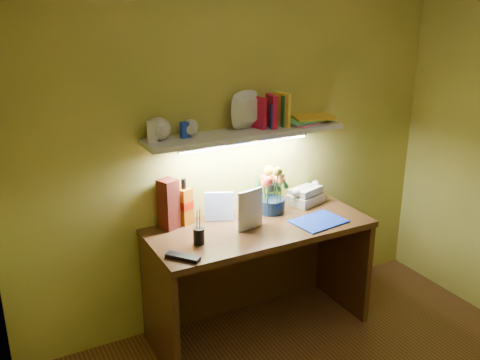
% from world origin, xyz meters
% --- Properties ---
extents(desk, '(1.40, 0.60, 0.75)m').
position_xyz_m(desk, '(0.00, 1.20, 0.38)').
color(desk, '#3E1A10').
rests_on(desk, ground).
extents(flower_bouquet, '(0.26, 0.26, 0.32)m').
position_xyz_m(flower_bouquet, '(0.18, 1.36, 0.91)').
color(flower_bouquet, '#0D1B35').
rests_on(flower_bouquet, desk).
extents(telephone, '(0.27, 0.23, 0.14)m').
position_xyz_m(telephone, '(0.46, 1.38, 0.82)').
color(telephone, beige).
rests_on(telephone, desk).
extents(desk_clock, '(0.08, 0.05, 0.08)m').
position_xyz_m(desk_clock, '(0.54, 1.42, 0.79)').
color(desk_clock, '#B2B1B6').
rests_on(desk_clock, desk).
extents(whisky_bottle, '(0.10, 0.10, 0.30)m').
position_xyz_m(whisky_bottle, '(-0.40, 1.44, 0.90)').
color(whisky_bottle, '#BD5D09').
rests_on(whisky_bottle, desk).
extents(whisky_box, '(0.13, 0.13, 0.31)m').
position_xyz_m(whisky_box, '(-0.51, 1.43, 0.91)').
color(whisky_box, '#541810').
rests_on(whisky_box, desk).
extents(pen_cup, '(0.08, 0.08, 0.16)m').
position_xyz_m(pen_cup, '(-0.44, 1.14, 0.83)').
color(pen_cup, black).
rests_on(pen_cup, desk).
extents(art_card, '(0.18, 0.11, 0.18)m').
position_xyz_m(art_card, '(-0.18, 1.40, 0.84)').
color(art_card, white).
rests_on(art_card, desk).
extents(tv_remote, '(0.17, 0.18, 0.02)m').
position_xyz_m(tv_remote, '(-0.59, 1.01, 0.76)').
color(tv_remote, black).
rests_on(tv_remote, desk).
extents(blue_folder, '(0.35, 0.28, 0.01)m').
position_xyz_m(blue_folder, '(0.36, 1.07, 0.75)').
color(blue_folder, blue).
rests_on(blue_folder, desk).
extents(desk_book_a, '(0.17, 0.02, 0.22)m').
position_xyz_m(desk_book_a, '(-0.14, 1.21, 0.86)').
color(desk_book_a, silver).
rests_on(desk_book_a, desk).
extents(desk_book_b, '(0.19, 0.05, 0.25)m').
position_xyz_m(desk_book_b, '(-0.17, 1.17, 0.88)').
color(desk_book_b, silver).
rests_on(desk_book_b, desk).
extents(wall_shelf, '(1.31, 0.31, 0.25)m').
position_xyz_m(wall_shelf, '(0.01, 1.38, 1.34)').
color(wall_shelf, silver).
rests_on(wall_shelf, ground).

